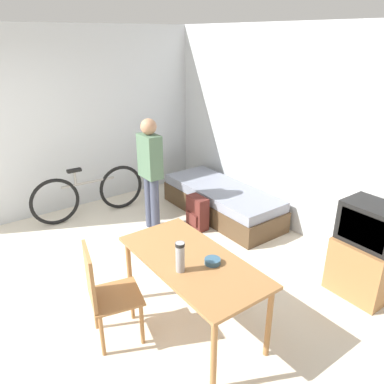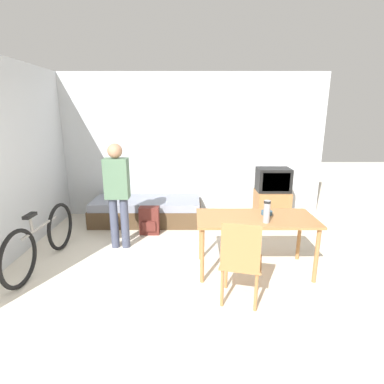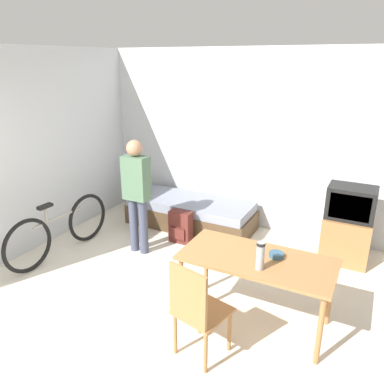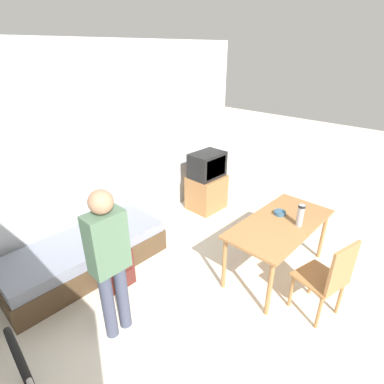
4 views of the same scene
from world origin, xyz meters
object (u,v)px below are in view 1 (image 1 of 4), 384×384
Objects in this scene: bicycle at (89,194)px; mate_bowl at (213,261)px; dining_table at (192,267)px; daybed at (222,201)px; person_standing at (150,168)px; backpack at (197,213)px; wooden_chair at (104,291)px; tv at (367,253)px; thermos_flask at (180,256)px.

mate_bowl is (2.93, -0.03, 0.39)m from bicycle.
bicycle is at bearing 179.50° from mate_bowl.
daybed is at bearing 133.07° from dining_table.
person_standing reaches higher than backpack.
mate_bowl is at bearing -15.88° from person_standing.
mate_bowl is (1.79, -1.65, 0.53)m from daybed.
daybed is 2.10× the size of wooden_chair.
daybed is 1.28× the size of person_standing.
mate_bowl reaches higher than daybed.
bicycle reaches higher than mate_bowl.
backpack is (0.12, -0.56, 0.01)m from daybed.
daybed is at bearing 118.42° from wooden_chair.
wooden_chair is 0.56× the size of bicycle.
dining_table is at bearing -110.98° from tv.
thermos_flask reaches higher than wooden_chair.
thermos_flask reaches higher than mate_bowl.
daybed is 1.29m from person_standing.
person_standing is 0.92m from backpack.
wooden_chair reaches higher than dining_table.
tv is 3.80m from bicycle.
person_standing is at bearing 31.70° from bicycle.
backpack is at bearing -165.92° from tv.
thermos_flask is 0.57× the size of backpack.
wooden_chair is 2.15m from person_standing.
daybed is 4.23× the size of backpack.
backpack is at bearing 40.04° from bicycle.
tv is at bearing 14.08° from backpack.
backpack is (-1.59, 1.38, -0.64)m from thermos_flask.
tv is 3.80× the size of thermos_flask.
person_standing is 5.81× the size of thermos_flask.
dining_table is 1.55× the size of wooden_chair.
person_standing is at bearing -125.92° from backpack.
wooden_chair is (1.34, -2.47, 0.31)m from daybed.
bicycle is 12.18× the size of mate_bowl.
daybed is at bearing 137.44° from mate_bowl.
thermos_flask is at bearing -40.86° from backpack.
thermos_flask reaches higher than bicycle.
thermos_flask is (1.96, -0.87, -0.03)m from person_standing.
thermos_flask is at bearing -48.38° from daybed.
dining_table is (1.63, -1.75, 0.42)m from daybed.
tv is at bearing 22.53° from person_standing.
mate_bowl is (2.04, -0.58, -0.16)m from person_standing.
mate_bowl is (0.45, 0.83, 0.22)m from wooden_chair.
thermos_flask is 1.92× the size of mate_bowl.
thermos_flask is at bearing -104.92° from mate_bowl.
dining_table is 0.30m from thermos_flask.
tv is 7.29× the size of mate_bowl.
dining_table is 10.48× the size of mate_bowl.
thermos_flask is 0.32m from mate_bowl.
thermos_flask is at bearing -66.05° from dining_table.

